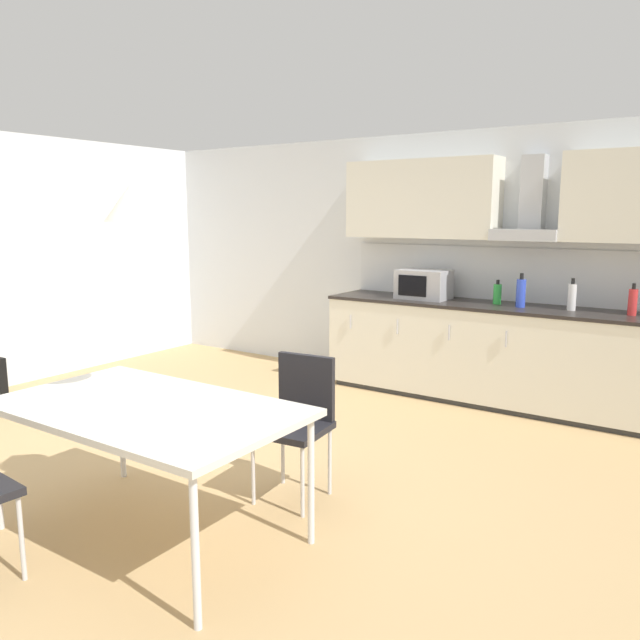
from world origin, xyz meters
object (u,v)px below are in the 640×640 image
Objects in this scene: microwave at (424,284)px; bottle_white at (572,297)px; chair_far_right at (298,412)px; pendant_lamp at (136,199)px; bottle_blue at (521,293)px; bottle_red at (633,302)px; bottle_green at (497,294)px; dining_table at (147,412)px.

bottle_white is (1.36, 0.03, -0.02)m from microwave.
chair_far_right is 2.72× the size of pendant_lamp.
bottle_blue is 2.65m from chair_far_right.
bottle_red is (0.88, 0.06, -0.02)m from bottle_blue.
microwave is 2.17× the size of bottle_green.
bottle_green is at bearing 78.50° from pendant_lamp.
pendant_lamp is (-0.94, -3.40, 0.76)m from bottle_blue.
bottle_green is 0.65m from bottle_white.
chair_far_right is (0.36, 0.86, -0.16)m from dining_table.
bottle_green is 3.63m from pendant_lamp.
microwave reaches higher than bottle_white.
pendant_lamp is at bearing 0.00° from dining_table.
bottle_blue is (0.94, -0.03, -0.01)m from microwave.
microwave is 1.60× the size of bottle_blue.
bottle_blue is 1.36× the size of bottle_green.
bottle_white is (0.65, -0.02, 0.02)m from bottle_green.
bottle_green is 0.69× the size of pendant_lamp.
chair_far_right is at bearing -97.55° from bottle_green.
bottle_white is at bearing 68.58° from dining_table.
bottle_white reaches higher than bottle_green.
bottle_white is 0.17× the size of dining_table.
bottle_green is 2.68m from chair_far_right.
bottle_white is 0.32× the size of chair_far_right.
bottle_blue is 3.61m from pendant_lamp.
microwave reaches higher than bottle_red.
bottle_blue is 0.94× the size of pendant_lamp.
pendant_lamp is (-1.36, -3.46, 0.77)m from bottle_white.
bottle_red is at bearing 60.58° from chair_far_right.
bottle_green is at bearing 161.64° from bottle_blue.
chair_far_right is at bearing -110.98° from bottle_white.
microwave is 1.36m from bottle_white.
microwave is at bearing 98.00° from chair_far_right.
microwave is 1.84× the size of bottle_red.
bottle_white is 3.73m from dining_table.
dining_table is at bearing -105.48° from bottle_blue.
dining_table is at bearing -117.83° from bottle_red.
microwave is at bearing -178.74° from bottle_white.
bottle_green reaches higher than chair_far_right.
dining_table is at bearing -111.42° from bottle_white.
bottle_blue is at bearing -18.36° from bottle_green.
microwave is 1.50× the size of pendant_lamp.
bottle_red is at bearing -0.14° from bottle_white.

